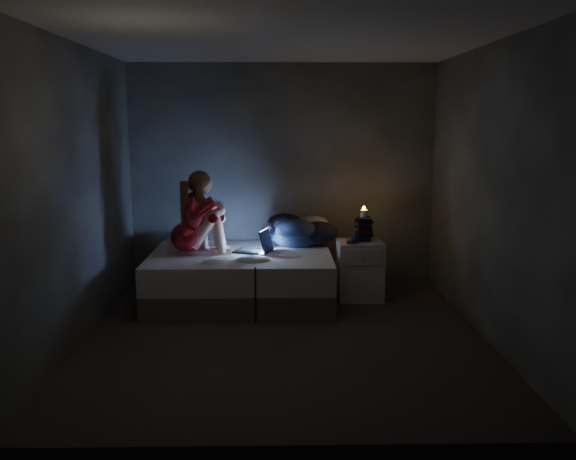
{
  "coord_description": "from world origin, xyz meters",
  "views": [
    {
      "loc": [
        -0.07,
        -5.23,
        1.92
      ],
      "look_at": [
        0.05,
        1.0,
        0.8
      ],
      "focal_mm": 37.48,
      "sensor_mm": 36.0,
      "label": 1
    }
  ],
  "objects_px": {
    "woman": "(187,213)",
    "laptop": "(252,240)",
    "bed": "(241,277)",
    "nightstand": "(360,270)",
    "phone": "(350,242)",
    "candle": "(364,212)"
  },
  "relations": [
    {
      "from": "bed",
      "to": "nightstand",
      "type": "relative_size",
      "value": 3.0
    },
    {
      "from": "woman",
      "to": "candle",
      "type": "distance_m",
      "value": 1.91
    },
    {
      "from": "laptop",
      "to": "phone",
      "type": "height_order",
      "value": "laptop"
    },
    {
      "from": "woman",
      "to": "laptop",
      "type": "height_order",
      "value": "woman"
    },
    {
      "from": "bed",
      "to": "woman",
      "type": "distance_m",
      "value": 0.91
    },
    {
      "from": "woman",
      "to": "phone",
      "type": "xyz_separation_m",
      "value": [
        1.74,
        0.01,
        -0.33
      ]
    },
    {
      "from": "woman",
      "to": "candle",
      "type": "xyz_separation_m",
      "value": [
        1.9,
        0.17,
        -0.02
      ]
    },
    {
      "from": "bed",
      "to": "nightstand",
      "type": "distance_m",
      "value": 1.3
    },
    {
      "from": "nightstand",
      "to": "laptop",
      "type": "bearing_deg",
      "value": -179.43
    },
    {
      "from": "bed",
      "to": "woman",
      "type": "relative_size",
      "value": 2.16
    },
    {
      "from": "phone",
      "to": "nightstand",
      "type": "bearing_deg",
      "value": 46.05
    },
    {
      "from": "woman",
      "to": "laptop",
      "type": "distance_m",
      "value": 0.75
    },
    {
      "from": "woman",
      "to": "phone",
      "type": "height_order",
      "value": "woman"
    },
    {
      "from": "laptop",
      "to": "phone",
      "type": "distance_m",
      "value": 1.06
    },
    {
      "from": "nightstand",
      "to": "candle",
      "type": "distance_m",
      "value": 0.64
    },
    {
      "from": "bed",
      "to": "woman",
      "type": "bearing_deg",
      "value": -175.87
    },
    {
      "from": "phone",
      "to": "woman",
      "type": "bearing_deg",
      "value": -167.96
    },
    {
      "from": "woman",
      "to": "laptop",
      "type": "bearing_deg",
      "value": -3.53
    },
    {
      "from": "laptop",
      "to": "nightstand",
      "type": "height_order",
      "value": "laptop"
    },
    {
      "from": "bed",
      "to": "laptop",
      "type": "height_order",
      "value": "laptop"
    },
    {
      "from": "bed",
      "to": "laptop",
      "type": "xyz_separation_m",
      "value": [
        0.12,
        0.03,
        0.4
      ]
    },
    {
      "from": "woman",
      "to": "nightstand",
      "type": "relative_size",
      "value": 1.39
    }
  ]
}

